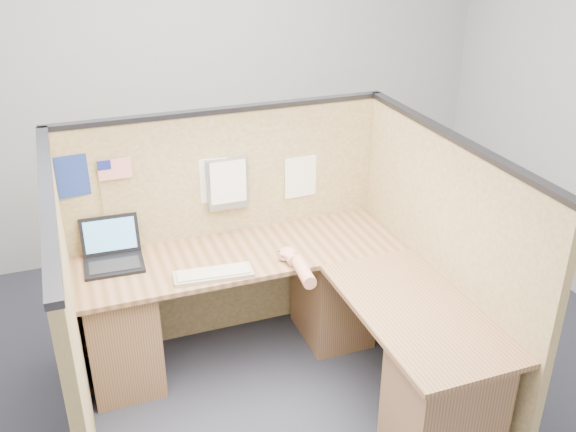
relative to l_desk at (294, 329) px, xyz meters
name	(u,v)px	position (x,y,z in m)	size (l,w,h in m)	color
floor	(281,423)	(-0.18, -0.29, -0.39)	(5.00, 5.00, 0.00)	#21232F
wall_back	(180,80)	(-0.18, 1.96, 1.01)	(5.00, 5.00, 0.00)	#9EA0A3
cubicle_partitions	(255,267)	(-0.18, 0.14, 0.38)	(2.06, 1.83, 1.53)	olive
l_desk	(294,329)	(0.00, 0.00, 0.00)	(1.95, 1.75, 0.73)	brown
laptop	(112,252)	(-0.92, 0.55, 0.40)	(0.34, 0.33, 0.24)	black
keyboard	(213,274)	(-0.41, 0.19, 0.35)	(0.45, 0.19, 0.03)	gray
mouse	(288,257)	(0.04, 0.22, 0.36)	(0.11, 0.07, 0.05)	silver
hand_forearm	(298,266)	(0.05, 0.07, 0.38)	(0.11, 0.40, 0.08)	tan
blue_poster	(73,176)	(-1.06, 0.68, 0.84)	(0.19, 0.00, 0.25)	navy
american_flag	(111,171)	(-0.86, 0.67, 0.85)	(0.19, 0.01, 0.33)	olive
file_holder	(227,184)	(-0.19, 0.66, 0.68)	(0.25, 0.05, 0.32)	slate
paper_left	(210,181)	(-0.29, 0.68, 0.70)	(0.22, 0.00, 0.28)	white
paper_right	(301,177)	(0.30, 0.68, 0.64)	(0.21, 0.00, 0.27)	white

